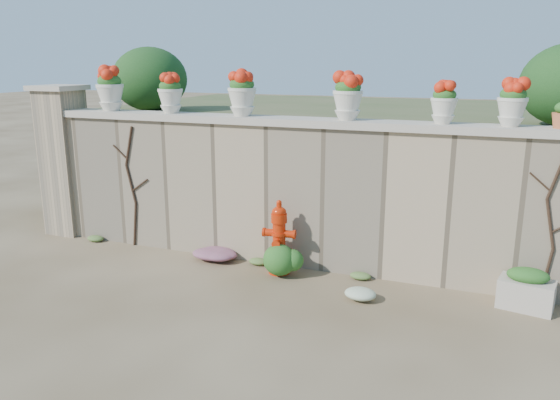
% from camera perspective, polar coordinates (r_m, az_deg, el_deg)
% --- Properties ---
extents(ground, '(80.00, 80.00, 0.00)m').
position_cam_1_polar(ground, '(6.50, -3.53, -11.78)').
color(ground, '#503D28').
rests_on(ground, ground).
extents(stone_wall, '(8.00, 0.40, 2.00)m').
position_cam_1_polar(stone_wall, '(7.74, 1.93, 0.42)').
color(stone_wall, tan).
rests_on(stone_wall, ground).
extents(wall_cap, '(8.10, 0.52, 0.10)m').
position_cam_1_polar(wall_cap, '(7.55, 2.00, 8.17)').
color(wall_cap, '#B9AE9D').
rests_on(wall_cap, stone_wall).
extents(gate_pillar, '(0.72, 0.72, 2.48)m').
position_cam_1_polar(gate_pillar, '(9.84, -21.56, 3.95)').
color(gate_pillar, tan).
rests_on(gate_pillar, ground).
extents(raised_fill, '(9.00, 6.00, 2.00)m').
position_cam_1_polar(raised_fill, '(10.75, 7.62, 4.24)').
color(raised_fill, '#384C23').
rests_on(raised_fill, ground).
extents(back_shrub_left, '(1.30, 1.30, 1.10)m').
position_cam_1_polar(back_shrub_left, '(10.05, -13.45, 12.19)').
color(back_shrub_left, '#143814').
rests_on(back_shrub_left, raised_fill).
extents(vine_left, '(0.60, 0.04, 1.91)m').
position_cam_1_polar(vine_left, '(8.79, -15.24, 1.54)').
color(vine_left, black).
rests_on(vine_left, ground).
extents(vine_right, '(0.60, 0.04, 1.91)m').
position_cam_1_polar(vine_right, '(7.16, 26.48, -2.35)').
color(vine_right, black).
rests_on(vine_right, ground).
extents(fire_hydrant, '(0.45, 0.32, 1.03)m').
position_cam_1_polar(fire_hydrant, '(7.48, -0.10, -3.90)').
color(fire_hydrant, red).
rests_on(fire_hydrant, ground).
extents(planter_box, '(0.67, 0.46, 0.51)m').
position_cam_1_polar(planter_box, '(7.15, 24.35, -8.55)').
color(planter_box, '#B9AE9D').
rests_on(planter_box, ground).
extents(green_shrub, '(0.58, 0.52, 0.55)m').
position_cam_1_polar(green_shrub, '(7.44, 0.80, -6.02)').
color(green_shrub, '#1E5119').
rests_on(green_shrub, ground).
extents(magenta_clump, '(0.87, 0.58, 0.23)m').
position_cam_1_polar(magenta_clump, '(8.07, -6.55, -5.66)').
color(magenta_clump, '#AF2388').
rests_on(magenta_clump, ground).
extents(white_flowers, '(0.56, 0.45, 0.20)m').
position_cam_1_polar(white_flowers, '(6.85, 9.19, -9.61)').
color(white_flowers, white).
rests_on(white_flowers, ground).
extents(urn_pot_0, '(0.42, 0.42, 0.66)m').
position_cam_1_polar(urn_pot_0, '(9.05, -17.34, 10.95)').
color(urn_pot_0, beige).
rests_on(urn_pot_0, wall_cap).
extents(urn_pot_1, '(0.37, 0.37, 0.58)m').
position_cam_1_polar(urn_pot_1, '(8.42, -11.39, 10.83)').
color(urn_pot_1, beige).
rests_on(urn_pot_1, wall_cap).
extents(urn_pot_2, '(0.41, 0.41, 0.64)m').
position_cam_1_polar(urn_pot_2, '(7.85, -3.99, 11.04)').
color(urn_pot_2, beige).
rests_on(urn_pot_2, wall_cap).
extents(urn_pot_3, '(0.39, 0.39, 0.62)m').
position_cam_1_polar(urn_pot_3, '(7.33, 7.10, 10.67)').
color(urn_pot_3, beige).
rests_on(urn_pot_3, wall_cap).
extents(urn_pot_4, '(0.33, 0.33, 0.52)m').
position_cam_1_polar(urn_pot_4, '(7.13, 16.76, 9.67)').
color(urn_pot_4, beige).
rests_on(urn_pot_4, wall_cap).
extents(urn_pot_5, '(0.35, 0.35, 0.55)m').
position_cam_1_polar(urn_pot_5, '(7.11, 23.10, 9.26)').
color(urn_pot_5, beige).
rests_on(urn_pot_5, wall_cap).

